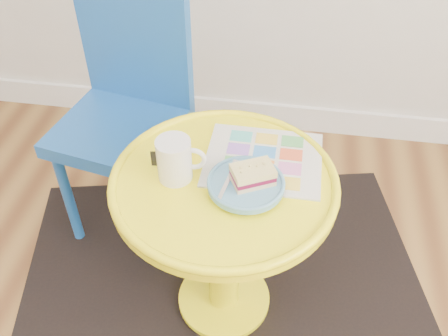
# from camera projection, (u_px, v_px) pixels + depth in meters

# --- Properties ---
(rug) EXTENTS (1.51, 1.36, 0.01)m
(rug) POSITION_uv_depth(u_px,v_px,m) (224.00, 300.00, 1.60)
(rug) COLOR black
(rug) RESTS_ON ground
(side_table) EXTENTS (0.57, 0.57, 0.54)m
(side_table) POSITION_uv_depth(u_px,v_px,m) (224.00, 220.00, 1.34)
(side_table) COLOR #FFEF15
(side_table) RESTS_ON ground
(chair) EXTENTS (0.43, 0.43, 0.83)m
(chair) POSITION_uv_depth(u_px,v_px,m) (127.00, 105.00, 1.58)
(chair) COLOR #1954A5
(chair) RESTS_ON ground
(newspaper) EXTENTS (0.30, 0.25, 0.01)m
(newspaper) POSITION_uv_depth(u_px,v_px,m) (263.00, 159.00, 1.29)
(newspaper) COLOR silver
(newspaper) RESTS_ON side_table
(mug) EXTENTS (0.12, 0.09, 0.11)m
(mug) POSITION_uv_depth(u_px,v_px,m) (175.00, 159.00, 1.21)
(mug) COLOR white
(mug) RESTS_ON side_table
(plate) EXTENTS (0.19, 0.19, 0.02)m
(plate) POSITION_uv_depth(u_px,v_px,m) (246.00, 184.00, 1.20)
(plate) COLOR #5792B7
(plate) RESTS_ON newspaper
(cake_slice) EXTENTS (0.12, 0.10, 0.04)m
(cake_slice) POSITION_uv_depth(u_px,v_px,m) (253.00, 175.00, 1.18)
(cake_slice) COLOR #D3BC8C
(cake_slice) RESTS_ON plate
(fork) EXTENTS (0.04, 0.14, 0.00)m
(fork) POSITION_uv_depth(u_px,v_px,m) (229.00, 178.00, 1.20)
(fork) COLOR silver
(fork) RESTS_ON plate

